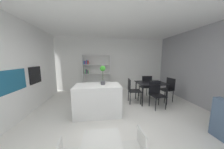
# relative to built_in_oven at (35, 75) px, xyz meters

# --- Properties ---
(ground_plane) EXTENTS (8.87, 8.87, 0.00)m
(ground_plane) POSITION_rel_built_in_oven_xyz_m (2.53, -1.01, -1.15)
(ground_plane) COLOR silver
(ceiling_slab) EXTENTS (6.45, 6.01, 0.06)m
(ceiling_slab) POSITION_rel_built_in_oven_xyz_m (2.53, -1.01, 1.67)
(ceiling_slab) COLOR white
(ceiling_slab) RESTS_ON ground_plane
(back_partition) EXTENTS (6.45, 0.06, 2.80)m
(back_partition) POSITION_rel_built_in_oven_xyz_m (2.53, 1.96, 0.24)
(back_partition) COLOR white
(back_partition) RESTS_ON ground_plane
(right_partition_gray) EXTENTS (0.06, 6.01, 2.80)m
(right_partition_gray) POSITION_rel_built_in_oven_xyz_m (5.73, -1.01, 0.24)
(right_partition_gray) COLOR #9E9EA3
(right_partition_gray) RESTS_ON ground_plane
(cabinet_niche_splashback) EXTENTS (0.01, 0.92, 0.56)m
(cabinet_niche_splashback) POSITION_rel_built_in_oven_xyz_m (-0.02, -0.92, -0.02)
(cabinet_niche_splashback) COLOR #1E6084
(cabinet_niche_splashback) RESTS_ON ground_plane
(built_in_oven) EXTENTS (0.06, 0.59, 0.56)m
(built_in_oven) POSITION_rel_built_in_oven_xyz_m (0.00, 0.00, 0.00)
(built_in_oven) COLOR black
(built_in_oven) RESTS_ON ground_plane
(kitchen_island) EXTENTS (1.36, 0.75, 0.92)m
(kitchen_island) POSITION_rel_built_in_oven_xyz_m (2.10, -0.69, -0.70)
(kitchen_island) COLOR white
(kitchen_island) RESTS_ON ground_plane
(potted_plant_on_island) EXTENTS (0.17, 0.17, 0.57)m
(potted_plant_on_island) POSITION_rel_built_in_oven_xyz_m (2.26, -0.65, 0.11)
(potted_plant_on_island) COLOR #4C4C51
(potted_plant_on_island) RESTS_ON kitchen_island
(open_bookshelf) EXTENTS (1.40, 0.35, 1.91)m
(open_bookshelf) POSITION_rel_built_in_oven_xyz_m (1.90, 1.66, -0.19)
(open_bookshelf) COLOR white
(open_bookshelf) RESTS_ON ground_plane
(child_table) EXTENTS (0.57, 0.47, 0.50)m
(child_table) POSITION_rel_built_in_oven_xyz_m (2.19, -2.36, -0.74)
(child_table) COLOR white
(child_table) RESTS_ON ground_plane
(child_chair_right) EXTENTS (0.32, 0.32, 0.59)m
(child_chair_right) POSITION_rel_built_in_oven_xyz_m (2.72, -2.36, -0.82)
(child_chair_right) COLOR silver
(child_chair_right) RESTS_ON ground_plane
(dining_table) EXTENTS (1.05, 0.82, 0.79)m
(dining_table) POSITION_rel_built_in_oven_xyz_m (4.14, 0.00, -0.45)
(dining_table) COLOR black
(dining_table) RESTS_ON ground_plane
(dining_chair_island_side) EXTENTS (0.50, 0.45, 0.94)m
(dining_chair_island_side) POSITION_rel_built_in_oven_xyz_m (3.39, 0.01, -0.60)
(dining_chair_island_side) COLOR black
(dining_chair_island_side) RESTS_ON ground_plane
(dining_chair_window_side) EXTENTS (0.50, 0.47, 0.94)m
(dining_chair_window_side) POSITION_rel_built_in_oven_xyz_m (4.88, 0.02, -0.59)
(dining_chair_window_side) COLOR black
(dining_chair_window_side) RESTS_ON ground_plane
(dining_chair_far) EXTENTS (0.43, 0.41, 0.99)m
(dining_chair_far) POSITION_rel_built_in_oven_xyz_m (4.14, 0.43, -0.57)
(dining_chair_far) COLOR black
(dining_chair_far) RESTS_ON ground_plane
(dining_chair_near) EXTENTS (0.49, 0.47, 0.92)m
(dining_chair_near) POSITION_rel_built_in_oven_xyz_m (4.13, -0.43, -0.61)
(dining_chair_near) COLOR black
(dining_chair_near) RESTS_ON ground_plane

